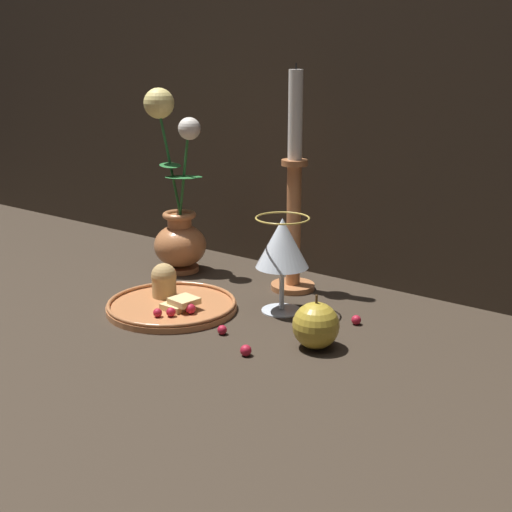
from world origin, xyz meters
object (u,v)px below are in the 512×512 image
vase (177,216)px  candlestick (294,204)px  plate_with_pastries (171,301)px  apple_beside_vase (316,325)px  wine_glass (282,246)px

vase → candlestick: bearing=10.0°
plate_with_pastries → candlestick: (0.10, 0.21, 0.14)m
candlestick → apple_beside_vase: candlestick is taller
vase → candlestick: (0.24, 0.04, 0.05)m
apple_beside_vase → candlestick: bearing=131.9°
plate_with_pastries → vase: bearing=129.9°
candlestick → apple_beside_vase: bearing=-48.1°
candlestick → wine_glass: bearing=-64.5°
candlestick → vase: bearing=-170.0°
apple_beside_vase → plate_with_pastries: bearing=-177.5°
vase → candlestick: 0.25m
vase → plate_with_pastries: 0.24m
wine_glass → apple_beside_vase: 0.17m
vase → wine_glass: vase is taller
vase → apple_beside_vase: (0.42, -0.15, -0.08)m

